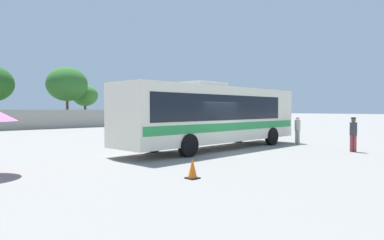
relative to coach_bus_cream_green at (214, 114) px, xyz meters
name	(u,v)px	position (x,y,z in m)	size (l,w,h in m)	color
ground_plane	(113,139)	(-0.82, 9.14, -1.90)	(300.00, 300.00, 0.00)	gray
perimeter_wall	(34,120)	(-0.82, 25.38, -0.85)	(80.00, 0.30, 2.10)	#9E998C
coach_bus_cream_green	(214,114)	(0.00, 0.00, 0.00)	(12.34, 3.21, 3.55)	silver
attendant_by_bus_door	(298,128)	(5.69, -1.72, -0.93)	(0.38, 0.38, 1.71)	#B7B2A8
passenger_waiting_on_apron	(353,132)	(4.13, -5.70, -0.91)	(0.47, 0.47, 1.73)	#99383D
roadside_tree_midright	(67,84)	(4.37, 28.92, 3.33)	(4.94, 4.94, 7.34)	brown
roadside_tree_right	(85,95)	(7.30, 30.11, 2.05)	(3.32, 3.32, 5.38)	brown
traffic_cone_on_apron	(192,169)	(-6.32, -5.05, -1.59)	(0.36, 0.36, 0.64)	black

